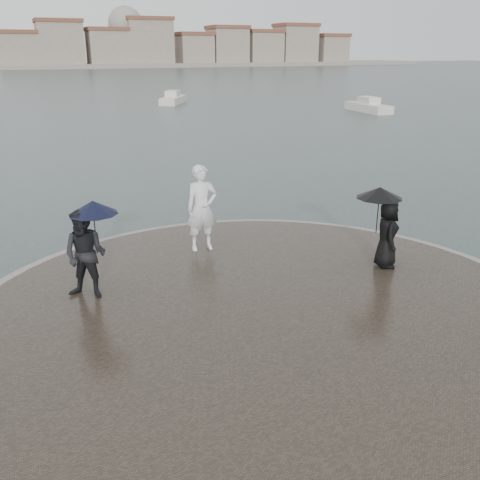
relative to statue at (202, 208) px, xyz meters
name	(u,v)px	position (x,y,z in m)	size (l,w,h in m)	color
ground	(369,438)	(-0.02, -7.34, -1.47)	(400.00, 400.00, 0.00)	#2B3835
kerb_ring	(265,321)	(-0.02, -3.84, -1.31)	(12.50, 12.50, 0.32)	gray
quay_tip	(265,320)	(-0.02, -3.84, -1.29)	(11.90, 11.90, 0.36)	#2D261E
statue	(202,208)	(0.00, 0.00, 0.00)	(0.81, 0.53, 2.21)	white
visitor_left	(87,246)	(-3.09, -1.74, 0.02)	(1.33, 1.15, 2.04)	black
visitor_right	(385,221)	(3.57, -2.76, 0.02)	(1.19, 1.11, 1.95)	black
boats	(166,113)	(7.38, 30.60, -1.09)	(42.99, 24.98, 1.50)	silver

